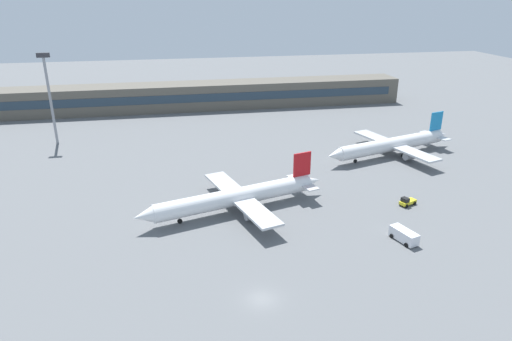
{
  "coord_description": "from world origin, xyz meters",
  "views": [
    {
      "loc": [
        -10.66,
        -50.96,
        39.79
      ],
      "look_at": [
        6.93,
        40.0,
        3.0
      ],
      "focal_mm": 32.08,
      "sensor_mm": 36.0,
      "label": 1
    }
  ],
  "objects_px": {
    "airplane_mid": "(391,145)",
    "baggage_tug_yellow": "(407,202)",
    "airplane_near": "(235,197)",
    "service_van_white": "(404,235)",
    "floodlight_tower_west": "(49,92)"
  },
  "relations": [
    {
      "from": "airplane_mid",
      "to": "baggage_tug_yellow",
      "type": "relative_size",
      "value": 9.86
    },
    {
      "from": "airplane_near",
      "to": "baggage_tug_yellow",
      "type": "distance_m",
      "value": 34.12
    },
    {
      "from": "airplane_mid",
      "to": "baggage_tug_yellow",
      "type": "distance_m",
      "value": 29.39
    },
    {
      "from": "airplane_mid",
      "to": "baggage_tug_yellow",
      "type": "bearing_deg",
      "value": -109.87
    },
    {
      "from": "service_van_white",
      "to": "airplane_mid",
      "type": "bearing_deg",
      "value": 66.67
    },
    {
      "from": "airplane_near",
      "to": "airplane_mid",
      "type": "bearing_deg",
      "value": 28.39
    },
    {
      "from": "airplane_near",
      "to": "service_van_white",
      "type": "height_order",
      "value": "airplane_near"
    },
    {
      "from": "airplane_near",
      "to": "floodlight_tower_west",
      "type": "xyz_separation_m",
      "value": [
        -42.23,
        50.8,
        11.36
      ]
    },
    {
      "from": "airplane_mid",
      "to": "floodlight_tower_west",
      "type": "bearing_deg",
      "value": 162.5
    },
    {
      "from": "airplane_mid",
      "to": "service_van_white",
      "type": "height_order",
      "value": "airplane_mid"
    },
    {
      "from": "airplane_near",
      "to": "baggage_tug_yellow",
      "type": "bearing_deg",
      "value": -6.57
    },
    {
      "from": "airplane_mid",
      "to": "airplane_near",
      "type": "bearing_deg",
      "value": -151.61
    },
    {
      "from": "airplane_near",
      "to": "floodlight_tower_west",
      "type": "distance_m",
      "value": 67.03
    },
    {
      "from": "airplane_mid",
      "to": "floodlight_tower_west",
      "type": "relative_size",
      "value": 1.57
    },
    {
      "from": "airplane_near",
      "to": "baggage_tug_yellow",
      "type": "relative_size",
      "value": 9.7
    }
  ]
}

